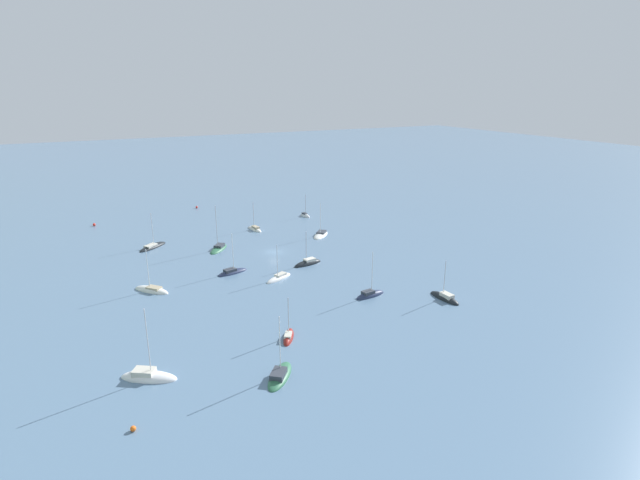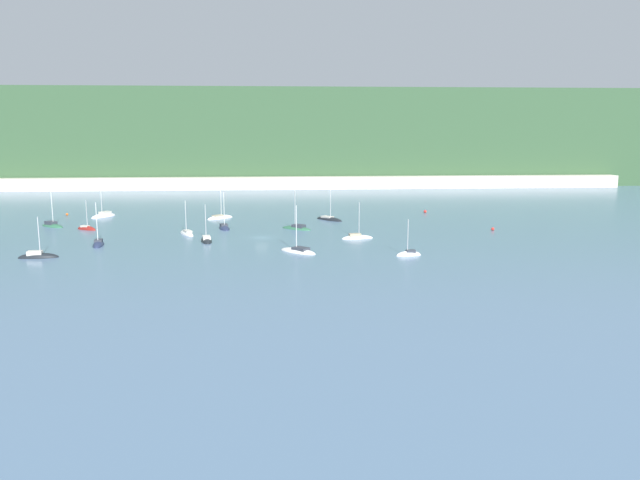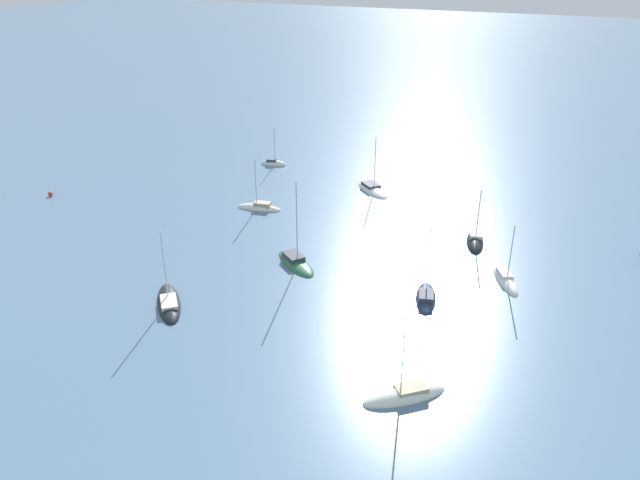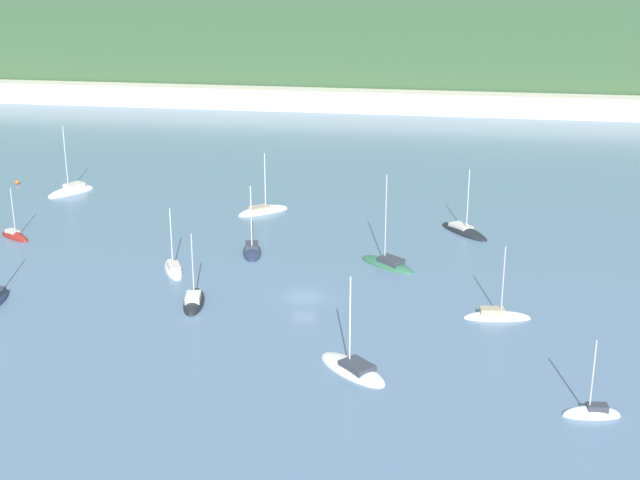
# 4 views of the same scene
# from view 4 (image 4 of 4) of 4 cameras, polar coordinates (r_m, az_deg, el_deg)

# --- Properties ---
(ground_plane) EXTENTS (600.00, 600.00, 0.00)m
(ground_plane) POSITION_cam_4_polar(r_m,az_deg,el_deg) (97.76, -1.02, -3.67)
(ground_plane) COLOR slate
(hillside_ridge) EXTENTS (332.79, 73.15, 39.54)m
(hillside_ridge) POSITION_cam_4_polar(r_m,az_deg,el_deg) (240.70, 5.41, 14.51)
(hillside_ridge) COLOR #335133
(hillside_ridge) RESTS_ON ground_plane
(shore_town_strip) EXTENTS (282.87, 6.00, 4.75)m
(shore_town_strip) POSITION_cam_4_polar(r_m,az_deg,el_deg) (203.11, 4.48, 8.80)
(shore_town_strip) COLOR beige
(shore_town_strip) RESTS_ON ground_plane
(sailboat_0) EXTENTS (5.62, 4.23, 7.78)m
(sailboat_0) POSITION_cam_4_polar(r_m,az_deg,el_deg) (123.49, -18.95, 0.17)
(sailboat_0) COLOR maroon
(sailboat_0) RESTS_ON ground_plane
(sailboat_1) EXTENTS (7.59, 8.45, 9.58)m
(sailboat_1) POSITION_cam_4_polar(r_m,az_deg,el_deg) (120.44, 9.19, 0.51)
(sailboat_1) COLOR black
(sailboat_1) RESTS_ON ground_plane
(sailboat_2) EXTENTS (6.62, 8.20, 11.53)m
(sailboat_2) POSITION_cam_4_polar(r_m,az_deg,el_deg) (142.91, -15.62, 2.98)
(sailboat_2) COLOR silver
(sailboat_2) RESTS_ON ground_plane
(sailboat_6) EXTENTS (4.82, 7.22, 8.39)m
(sailboat_6) POSITION_cam_4_polar(r_m,az_deg,el_deg) (106.73, -9.36, -1.90)
(sailboat_6) COLOR white
(sailboat_6) RESTS_ON ground_plane
(sailboat_7) EXTENTS (8.04, 7.13, 11.86)m
(sailboat_7) POSITION_cam_4_polar(r_m,az_deg,el_deg) (107.25, 4.34, -1.57)
(sailboat_7) COLOR #2D6647
(sailboat_7) RESTS_ON ground_plane
(sailboat_8) EXTENTS (7.53, 6.89, 9.52)m
(sailboat_8) POSITION_cam_4_polar(r_m,az_deg,el_deg) (127.96, -3.67, 1.81)
(sailboat_8) COLOR white
(sailboat_8) RESTS_ON ground_plane
(sailboat_9) EXTENTS (4.95, 2.04, 7.78)m
(sailboat_9) POSITION_cam_4_polar(r_m,az_deg,el_deg) (77.88, 17.00, -10.67)
(sailboat_9) COLOR silver
(sailboat_9) RESTS_ON ground_plane
(sailboat_10) EXTENTS (3.54, 7.53, 8.76)m
(sailboat_10) POSITION_cam_4_polar(r_m,az_deg,el_deg) (97.04, -8.07, -3.98)
(sailboat_10) COLOR black
(sailboat_10) RESTS_ON ground_plane
(sailboat_11) EXTENTS (7.13, 2.82, 8.66)m
(sailboat_11) POSITION_cam_4_polar(r_m,az_deg,el_deg) (94.16, 11.24, -4.88)
(sailboat_11) COLOR white
(sailboat_11) RESTS_ON ground_plane
(sailboat_12) EXTENTS (8.16, 7.96, 9.76)m
(sailboat_12) POSITION_cam_4_polar(r_m,az_deg,el_deg) (81.82, 2.11, -8.30)
(sailboat_12) COLOR white
(sailboat_12) RESTS_ON ground_plane
(sailboat_13) EXTENTS (3.90, 7.41, 9.47)m
(sailboat_13) POSITION_cam_4_polar(r_m,az_deg,el_deg) (111.61, -4.37, -0.76)
(sailboat_13) COLOR #232D4C
(sailboat_13) RESTS_ON ground_plane
(mooring_buoy_1) EXTENTS (0.68, 0.68, 0.68)m
(mooring_buoy_1) POSITION_cam_4_polar(r_m,az_deg,el_deg) (150.40, -18.81, 3.52)
(mooring_buoy_1) COLOR orange
(mooring_buoy_1) RESTS_ON ground_plane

